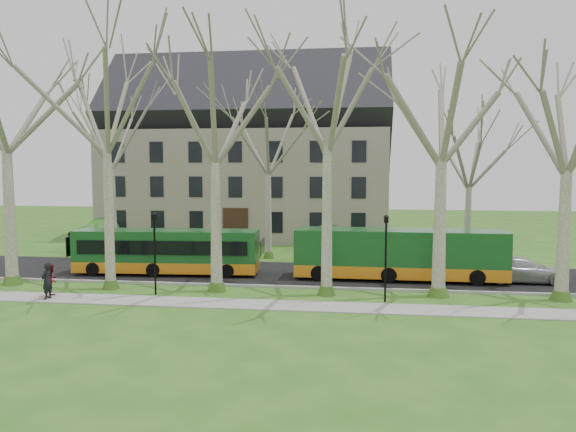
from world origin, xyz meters
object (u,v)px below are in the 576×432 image
Objects in this scene: sedan at (522,270)px; pedestrian_a at (47,281)px; bus_lead at (167,251)px; pedestrian_b at (51,280)px; bus_follow at (399,254)px.

sedan is 2.73× the size of pedestrian_a.
bus_lead is at bearing 89.38° from sedan.
pedestrian_b is (-0.11, 0.62, -0.07)m from pedestrian_a.
sedan is 2.96× the size of pedestrian_b.
pedestrian_a is at bearing -168.26° from pedestrian_b.
pedestrian_a is at bearing -120.74° from bus_lead.
bus_lead is 8.22m from pedestrian_a.
bus_lead is 0.93× the size of bus_follow.
sedan is at bearing 1.60° from bus_follow.
bus_follow is 2.44× the size of sedan.
pedestrian_b is (-3.86, -6.68, -0.57)m from bus_lead.
pedestrian_b is (-25.20, -6.88, 0.12)m from sedan.
bus_lead is at bearing -28.60° from pedestrian_b.
bus_follow reaches higher than pedestrian_b.
pedestrian_a is at bearing 105.48° from sedan.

